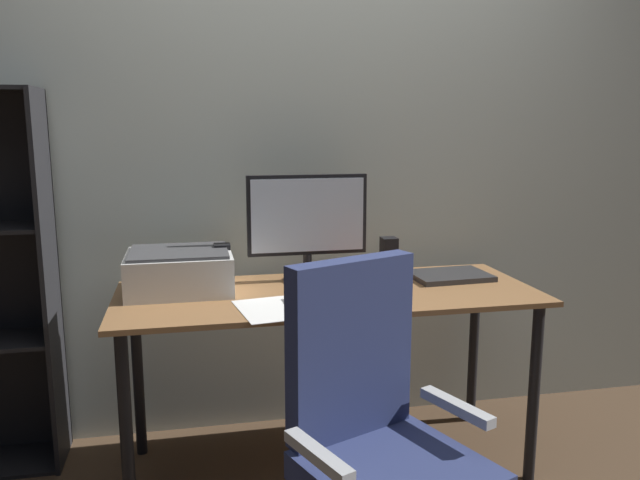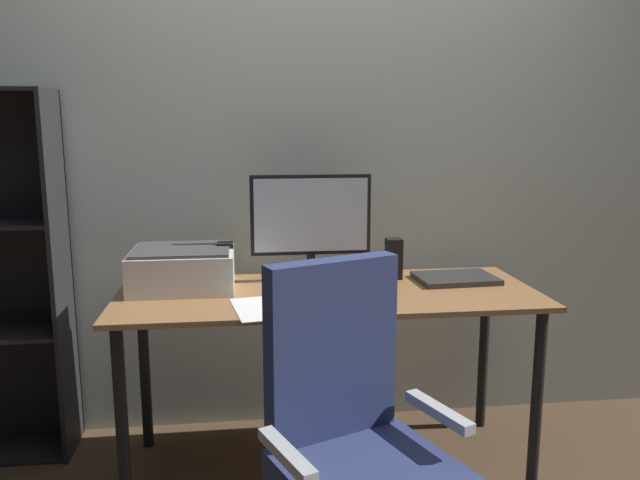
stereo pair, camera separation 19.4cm
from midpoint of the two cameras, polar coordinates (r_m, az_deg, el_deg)
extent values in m
plane|color=#4C3826|center=(2.74, -1.46, -19.79)|extent=(12.00, 12.00, 0.00)
cube|color=beige|center=(2.85, -3.39, 8.85)|extent=(6.40, 0.10, 2.60)
cube|color=olive|center=(2.45, -1.54, -4.91)|extent=(1.63, 0.65, 0.02)
cylinder|color=black|center=(2.33, -19.57, -16.19)|extent=(0.04, 0.04, 0.72)
cylinder|color=black|center=(2.59, 16.76, -13.25)|extent=(0.04, 0.04, 0.72)
cylinder|color=black|center=(2.80, -18.15, -11.41)|extent=(0.04, 0.04, 0.72)
cylinder|color=black|center=(3.02, 11.96, -9.49)|extent=(0.04, 0.04, 0.72)
cylinder|color=black|center=(2.62, -3.27, -3.57)|extent=(0.20, 0.20, 0.01)
cylinder|color=black|center=(2.60, -3.29, -2.38)|extent=(0.04, 0.04, 0.10)
cube|color=black|center=(2.56, -3.34, 2.28)|extent=(0.49, 0.03, 0.33)
cube|color=silver|center=(2.55, -3.29, 2.24)|extent=(0.46, 0.01, 0.30)
cube|color=black|center=(2.32, -1.79, -5.35)|extent=(0.29, 0.12, 0.02)
cube|color=black|center=(2.36, 3.42, -4.87)|extent=(0.08, 0.11, 0.03)
cylinder|color=#B72D28|center=(2.47, 0.31, -3.34)|extent=(0.08, 0.08, 0.10)
cube|color=#B72D28|center=(2.48, 1.43, -3.17)|extent=(0.02, 0.01, 0.06)
cube|color=#2D2D30|center=(2.69, 9.67, -3.22)|extent=(0.33, 0.25, 0.02)
cube|color=black|center=(2.56, -11.00, -2.24)|extent=(0.06, 0.07, 0.17)
cube|color=black|center=(2.66, 4.18, -1.60)|extent=(0.06, 0.07, 0.17)
cube|color=silver|center=(2.52, -14.78, -2.85)|extent=(0.40, 0.34, 0.15)
cube|color=#424244|center=(2.50, -14.87, -1.05)|extent=(0.37, 0.31, 0.01)
cube|color=white|center=(2.23, -7.08, -6.27)|extent=(0.25, 0.33, 0.00)
cube|color=navy|center=(1.80, 3.68, -20.71)|extent=(0.57, 0.57, 0.08)
cube|color=navy|center=(1.82, -0.28, -9.79)|extent=(0.40, 0.21, 0.52)
cube|color=#B7BABC|center=(1.63, -3.80, -18.95)|extent=(0.13, 0.26, 0.03)
cube|color=#B7BABC|center=(1.89, 9.33, -14.75)|extent=(0.13, 0.26, 0.03)
cube|color=black|center=(2.76, -25.13, -3.55)|extent=(0.02, 0.28, 1.52)
camera|label=1|loc=(0.10, -92.31, -0.43)|focal=35.29mm
camera|label=2|loc=(0.10, 87.69, 0.43)|focal=35.29mm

